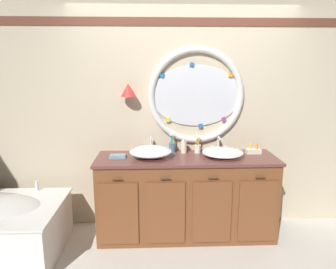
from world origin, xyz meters
name	(u,v)px	position (x,y,z in m)	size (l,w,h in m)	color
ground_plane	(186,246)	(0.00, 0.00, 0.00)	(14.00, 14.00, 0.00)	silver
back_wall_assembly	(184,114)	(0.01, 0.59, 1.32)	(6.40, 0.26, 2.60)	beige
vanity_counter	(186,196)	(0.02, 0.26, 0.45)	(1.94, 0.62, 0.90)	brown
sink_basin_left	(151,152)	(-0.37, 0.24, 0.97)	(0.45, 0.45, 0.13)	white
sink_basin_right	(223,152)	(0.40, 0.24, 0.95)	(0.44, 0.44, 0.10)	white
faucet_set_left	(151,146)	(-0.37, 0.47, 0.97)	(0.20, 0.13, 0.18)	silver
faucet_set_right	(218,146)	(0.40, 0.47, 0.97)	(0.20, 0.12, 0.18)	silver
toothbrush_holder_left	(172,147)	(-0.13, 0.46, 0.96)	(0.08, 0.08, 0.22)	slate
toothbrush_holder_right	(197,148)	(0.16, 0.42, 0.96)	(0.08, 0.08, 0.22)	white
soap_dispenser	(184,147)	(0.00, 0.42, 0.97)	(0.07, 0.07, 0.16)	#EFE5C6
folded_hand_towel	(118,156)	(-0.72, 0.26, 0.92)	(0.18, 0.12, 0.03)	#7593A8
toiletry_basket	(253,151)	(0.77, 0.37, 0.93)	(0.17, 0.08, 0.12)	beige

